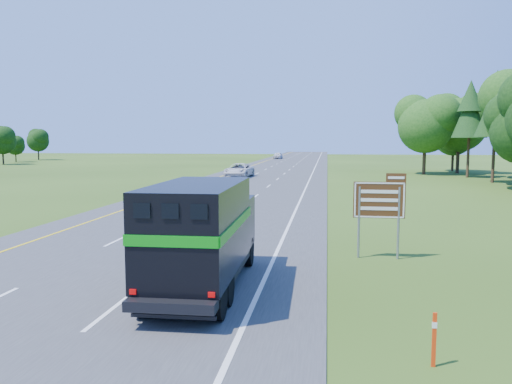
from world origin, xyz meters
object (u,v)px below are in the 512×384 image
horse_truck (203,232)px  exit_sign (380,203)px  white_suv (239,170)px  far_car (278,155)px

horse_truck → exit_sign: 7.52m
white_suv → far_car: (-1.10, 59.28, -0.05)m
white_suv → exit_sign: bearing=-68.7°
horse_truck → exit_sign: size_ratio=2.25×
white_suv → far_car: 59.29m
horse_truck → far_car: size_ratio=1.62×
far_car → horse_truck: bearing=-82.5°
far_car → exit_sign: (13.67, -99.42, 1.32)m
exit_sign → white_suv: bearing=107.4°
horse_truck → white_suv: 45.59m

